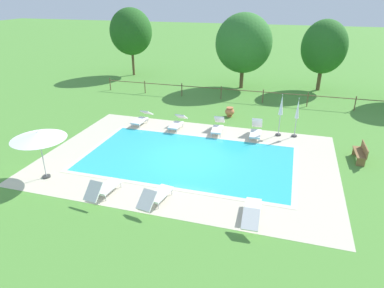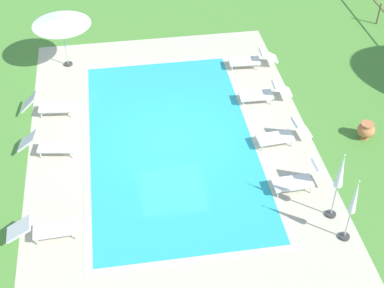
% 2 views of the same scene
% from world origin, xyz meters
% --- Properties ---
extents(ground_plane, '(160.00, 160.00, 0.00)m').
position_xyz_m(ground_plane, '(0.00, 0.00, 0.00)').
color(ground_plane, '#518E38').
extents(pool_deck_paving, '(14.67, 10.05, 0.01)m').
position_xyz_m(pool_deck_paving, '(0.00, 0.00, 0.00)').
color(pool_deck_paving, beige).
rests_on(pool_deck_paving, ground).
extents(swimming_pool_water, '(10.39, 5.78, 0.01)m').
position_xyz_m(swimming_pool_water, '(0.00, 0.00, 0.01)').
color(swimming_pool_water, '#2DB7C6').
rests_on(swimming_pool_water, ground).
extents(pool_coping_rim, '(10.87, 6.26, 0.01)m').
position_xyz_m(pool_coping_rim, '(0.00, 0.00, 0.01)').
color(pool_coping_rim, beige).
rests_on(pool_coping_rim, ground).
extents(sun_lounger_north_near_steps, '(0.75, 2.00, 0.89)m').
position_xyz_m(sun_lounger_north_near_steps, '(0.69, 3.89, 0.38)').
color(sun_lounger_north_near_steps, white).
rests_on(sun_lounger_north_near_steps, ground).
extents(sun_lounger_north_mid, '(0.68, 2.07, 0.76)m').
position_xyz_m(sun_lounger_north_mid, '(3.79, -4.22, 0.36)').
color(sun_lounger_north_mid, white).
rests_on(sun_lounger_north_mid, ground).
extents(sun_lounger_north_far, '(0.67, 1.85, 1.01)m').
position_xyz_m(sun_lounger_north_far, '(2.99, 3.82, 0.40)').
color(sun_lounger_north_far, white).
rests_on(sun_lounger_north_far, ground).
extents(sun_lounger_north_end, '(0.89, 2.04, 0.87)m').
position_xyz_m(sun_lounger_north_end, '(-0.03, -4.26, 0.38)').
color(sun_lounger_north_end, white).
rests_on(sun_lounger_north_end, ground).
extents(sun_lounger_south_near_corner, '(0.66, 2.05, 0.78)m').
position_xyz_m(sun_lounger_south_near_corner, '(-1.87, 3.85, 0.36)').
color(sun_lounger_south_near_corner, white).
rests_on(sun_lounger_south_near_corner, ground).
extents(sun_lounger_south_mid, '(0.80, 1.97, 0.93)m').
position_xyz_m(sun_lounger_south_mid, '(-2.32, -4.34, 0.39)').
color(sun_lounger_south_mid, white).
rests_on(sun_lounger_south_mid, ground).
extents(sun_lounger_south_far, '(0.72, 2.08, 0.76)m').
position_xyz_m(sun_lounger_south_far, '(-4.34, 3.96, 0.36)').
color(sun_lounger_south_far, white).
rests_on(sun_lounger_south_far, ground).
extents(patio_umbrella_open_foreground, '(2.38, 2.38, 2.30)m').
position_xyz_m(patio_umbrella_open_foreground, '(-5.70, -3.71, 2.08)').
color(patio_umbrella_open_foreground, '#383838').
rests_on(patio_umbrella_open_foreground, ground).
extents(patio_umbrella_closed_row_west, '(0.32, 0.32, 2.53)m').
position_xyz_m(patio_umbrella_closed_row_west, '(4.25, 4.45, 1.70)').
color(patio_umbrella_closed_row_west, '#383838').
rests_on(patio_umbrella_closed_row_west, ground).
extents(patio_umbrella_closed_row_mid_west, '(0.32, 0.32, 2.38)m').
position_xyz_m(patio_umbrella_closed_row_mid_west, '(5.17, 4.54, 1.50)').
color(patio_umbrella_closed_row_mid_west, '#383838').
rests_on(patio_umbrella_closed_row_mid_west, ground).
extents(wooden_bench_lawn_side, '(0.48, 1.51, 0.87)m').
position_xyz_m(wooden_bench_lawn_side, '(8.41, 2.23, 0.47)').
color(wooden_bench_lawn_side, olive).
rests_on(wooden_bench_lawn_side, ground).
extents(terracotta_urn_near_fence, '(0.63, 0.63, 0.65)m').
position_xyz_m(terracotta_urn_near_fence, '(0.85, 6.92, 0.35)').
color(terracotta_urn_near_fence, '#C67547').
rests_on(terracotta_urn_near_fence, ground).
extents(perimeter_fence, '(22.91, 0.08, 1.05)m').
position_xyz_m(perimeter_fence, '(1.05, 10.76, 0.69)').
color(perimeter_fence, brown).
rests_on(perimeter_fence, ground).
extents(tree_far_west, '(4.77, 4.77, 6.31)m').
position_xyz_m(tree_far_west, '(0.40, 14.77, 3.83)').
color(tree_far_west, brown).
rests_on(tree_far_west, ground).
extents(tree_west_mid, '(3.71, 3.71, 5.84)m').
position_xyz_m(tree_west_mid, '(6.91, 15.88, 3.65)').
color(tree_west_mid, brown).
rests_on(tree_west_mid, ground).
extents(tree_centre, '(4.10, 4.10, 6.47)m').
position_xyz_m(tree_centre, '(-10.96, 16.71, 4.24)').
color(tree_centre, brown).
rests_on(tree_centre, ground).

